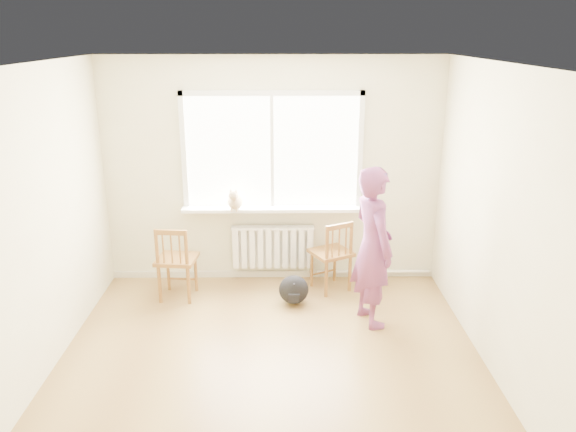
{
  "coord_description": "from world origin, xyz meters",
  "views": [
    {
      "loc": [
        0.11,
        -4.24,
        2.95
      ],
      "look_at": [
        0.17,
        1.2,
        1.15
      ],
      "focal_mm": 35.0,
      "sensor_mm": 36.0,
      "label": 1
    }
  ],
  "objects_px": {
    "cat": "(235,200)",
    "backpack": "(294,290)",
    "person": "(373,247)",
    "chair_right": "(333,256)",
    "chair_left": "(176,263)"
  },
  "relations": [
    {
      "from": "cat",
      "to": "backpack",
      "type": "height_order",
      "value": "cat"
    },
    {
      "from": "backpack",
      "to": "cat",
      "type": "bearing_deg",
      "value": 141.36
    },
    {
      "from": "person",
      "to": "chair_right",
      "type": "bearing_deg",
      "value": 5.37
    },
    {
      "from": "backpack",
      "to": "chair_left",
      "type": "bearing_deg",
      "value": 174.06
    },
    {
      "from": "cat",
      "to": "backpack",
      "type": "xyz_separation_m",
      "value": [
        0.68,
        -0.54,
        -0.9
      ]
    },
    {
      "from": "chair_right",
      "to": "backpack",
      "type": "height_order",
      "value": "chair_right"
    },
    {
      "from": "cat",
      "to": "backpack",
      "type": "relative_size",
      "value": 1.28
    },
    {
      "from": "chair_left",
      "to": "chair_right",
      "type": "relative_size",
      "value": 1.01
    },
    {
      "from": "chair_left",
      "to": "backpack",
      "type": "xyz_separation_m",
      "value": [
        1.34,
        -0.14,
        -0.28
      ]
    },
    {
      "from": "person",
      "to": "chair_left",
      "type": "bearing_deg",
      "value": 57.36
    },
    {
      "from": "chair_left",
      "to": "backpack",
      "type": "distance_m",
      "value": 1.38
    },
    {
      "from": "person",
      "to": "backpack",
      "type": "height_order",
      "value": "person"
    },
    {
      "from": "chair_left",
      "to": "chair_right",
      "type": "height_order",
      "value": "chair_left"
    },
    {
      "from": "person",
      "to": "backpack",
      "type": "relative_size",
      "value": 5.04
    },
    {
      "from": "person",
      "to": "cat",
      "type": "xyz_separation_m",
      "value": [
        -1.48,
        0.96,
        0.22
      ]
    }
  ]
}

